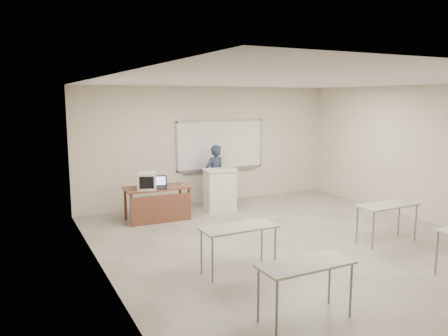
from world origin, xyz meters
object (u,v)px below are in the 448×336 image
podium (220,190)px  laptop (158,185)px  whiteboard (221,145)px  crt_monitor (147,181)px  presenter (215,175)px  keyboard (228,169)px  mouse (183,185)px  instructor_desk (159,197)px

podium → laptop: size_ratio=2.93×
whiteboard → crt_monitor: bearing=-153.9°
presenter → keyboard: bearing=74.7°
podium → keyboard: 0.56m
laptop → presenter: presenter is taller
laptop → presenter: (1.76, 0.78, -0.04)m
podium → presenter: 0.67m
whiteboard → laptop: bearing=-151.4°
laptop → mouse: 0.57m
laptop → keyboard: (1.76, 0.07, 0.23)m
crt_monitor → mouse: size_ratio=4.43×
whiteboard → keyboard: 1.22m
presenter → whiteboard: bearing=-148.5°
instructor_desk → keyboard: size_ratio=3.14×
instructor_desk → podium: 1.61m
whiteboard → keyboard: bearing=-107.9°
mouse → keyboard: 1.24m
laptop → keyboard: size_ratio=0.77×
whiteboard → podium: bearing=-117.4°
crt_monitor → presenter: (2.00, 0.78, -0.16)m
podium → presenter: presenter is taller
laptop → presenter: bearing=42.4°
instructor_desk → mouse: bearing=-7.4°
instructor_desk → mouse: mouse is taller
whiteboard → podium: whiteboard is taller
instructor_desk → presenter: 1.93m
crt_monitor → keyboard: (2.00, 0.07, 0.10)m
laptop → presenter: size_ratio=0.23×
whiteboard → keyboard: whiteboard is taller
mouse → keyboard: bearing=18.5°
whiteboard → instructor_desk: size_ratio=1.75×
crt_monitor → keyboard: size_ratio=1.00×
instructor_desk → mouse: 0.60m
whiteboard → presenter: size_ratio=1.61×
mouse → instructor_desk: bearing=-177.4°
crt_monitor → mouse: crt_monitor is taller
instructor_desk → podium: (1.60, 0.17, -0.03)m
laptop → keyboard: bearing=20.6°
podium → mouse: 1.11m
instructor_desk → crt_monitor: bearing=-175.3°
podium → crt_monitor: (-1.85, -0.19, 0.42)m
podium → instructor_desk: bearing=-167.9°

